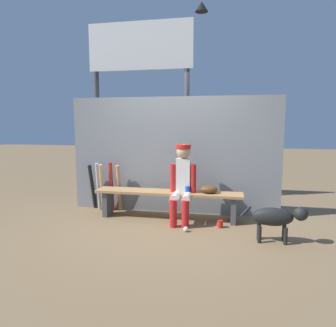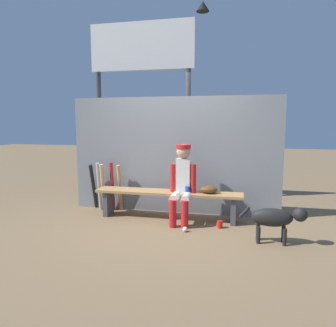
{
  "view_description": "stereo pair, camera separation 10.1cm",
  "coord_description": "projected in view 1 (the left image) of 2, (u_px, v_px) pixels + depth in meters",
  "views": [
    {
      "loc": [
        0.97,
        -4.78,
        1.54
      ],
      "look_at": [
        0.0,
        0.0,
        0.91
      ],
      "focal_mm": 33.16,
      "sensor_mm": 36.0,
      "label": 1
    },
    {
      "loc": [
        1.07,
        -4.76,
        1.54
      ],
      "look_at": [
        0.0,
        0.0,
        0.91
      ],
      "focal_mm": 33.16,
      "sensor_mm": 36.0,
      "label": 2
    }
  ],
  "objects": [
    {
      "name": "dog",
      "position": [
        277.0,
        217.0,
        4.0
      ],
      "size": [
        0.84,
        0.2,
        0.49
      ],
      "color": "black",
      "rests_on": "ground_plane"
    },
    {
      "name": "bat_aluminum_silver",
      "position": [
        98.0,
        187.0,
        5.45
      ],
      "size": [
        0.08,
        0.18,
        0.86
      ],
      "primitive_type": "cylinder",
      "rotation": [
        0.14,
        0.0,
        0.1
      ],
      "color": "#B7B7BC",
      "rests_on": "ground_plane"
    },
    {
      "name": "cup_on_bench",
      "position": [
        188.0,
        189.0,
        4.85
      ],
      "size": [
        0.08,
        0.08,
        0.11
      ],
      "primitive_type": "cylinder",
      "color": "#1E47AD",
      "rests_on": "dugout_bench"
    },
    {
      "name": "bat_wood_tan",
      "position": [
        119.0,
        188.0,
        5.45
      ],
      "size": [
        0.07,
        0.18,
        0.82
      ],
      "primitive_type": "cylinder",
      "rotation": [
        0.14,
        0.0,
        -0.02
      ],
      "color": "tan",
      "rests_on": "ground_plane"
    },
    {
      "name": "baseball",
      "position": [
        186.0,
        229.0,
        4.43
      ],
      "size": [
        0.07,
        0.07,
        0.07
      ],
      "primitive_type": "sphere",
      "color": "white",
      "rests_on": "ground_plane"
    },
    {
      "name": "bat_wood_natural",
      "position": [
        102.0,
        188.0,
        5.44
      ],
      "size": [
        0.1,
        0.21,
        0.84
      ],
      "primitive_type": "cylinder",
      "rotation": [
        0.16,
        0.0,
        0.2
      ],
      "color": "tan",
      "rests_on": "ground_plane"
    },
    {
      "name": "cup_on_ground",
      "position": [
        220.0,
        224.0,
        4.6
      ],
      "size": [
        0.08,
        0.08,
        0.11
      ],
      "primitive_type": "cylinder",
      "color": "red",
      "rests_on": "ground_plane"
    },
    {
      "name": "ground_plane",
      "position": [
        168.0,
        219.0,
        5.04
      ],
      "size": [
        30.0,
        30.0,
        0.0
      ],
      "primitive_type": "plane",
      "color": "brown"
    },
    {
      "name": "bat_aluminum_black",
      "position": [
        92.0,
        187.0,
        5.57
      ],
      "size": [
        0.09,
        0.23,
        0.82
      ],
      "primitive_type": "cylinder",
      "rotation": [
        0.2,
        0.0,
        -0.11
      ],
      "color": "black",
      "rests_on": "ground_plane"
    },
    {
      "name": "baseball_glove",
      "position": [
        209.0,
        189.0,
        4.84
      ],
      "size": [
        0.28,
        0.2,
        0.12
      ],
      "primitive_type": "ellipsoid",
      "color": "#593819",
      "rests_on": "dugout_bench"
    },
    {
      "name": "player_seated",
      "position": [
        182.0,
        181.0,
        4.8
      ],
      "size": [
        0.41,
        0.55,
        1.21
      ],
      "color": "silver",
      "rests_on": "ground_plane"
    },
    {
      "name": "scoreboard",
      "position": [
        143.0,
        66.0,
        6.06
      ],
      "size": [
        2.37,
        0.27,
        3.73
      ],
      "color": "#3F3F42",
      "rests_on": "ground_plane"
    },
    {
      "name": "bat_aluminum_red",
      "position": [
        111.0,
        187.0,
        5.44
      ],
      "size": [
        0.07,
        0.13,
        0.87
      ],
      "primitive_type": "cylinder",
      "rotation": [
        0.08,
        0.0,
        -0.04
      ],
      "color": "#B22323",
      "rests_on": "ground_plane"
    },
    {
      "name": "chainlink_fence",
      "position": [
        173.0,
        156.0,
        5.29
      ],
      "size": [
        3.58,
        0.03,
        1.98
      ],
      "primitive_type": "cube",
      "color": "gray",
      "rests_on": "ground_plane"
    },
    {
      "name": "dugout_bench",
      "position": [
        168.0,
        197.0,
        4.99
      ],
      "size": [
        2.37,
        0.36,
        0.46
      ],
      "color": "#AD7F4C",
      "rests_on": "ground_plane"
    }
  ]
}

